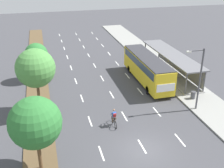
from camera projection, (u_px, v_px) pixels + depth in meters
ground_plane at (144, 150)px, 22.35m from camera, size 140.00×140.00×0.00m
median_strip at (37, 72)px, 38.00m from camera, size 2.60×52.00×0.12m
sidewalk_right at (154, 61)px, 42.08m from camera, size 4.50×52.00×0.15m
lane_divider_left at (73, 74)px, 37.34m from camera, size 0.14×46.89×0.01m
lane_divider_center at (98, 72)px, 38.15m from camera, size 0.14×46.89×0.01m
lane_divider_right at (122, 69)px, 38.97m from camera, size 0.14×46.89×0.01m
bus_shelter at (173, 61)px, 36.52m from camera, size 2.90×13.64×2.86m
bus at (147, 66)px, 34.17m from camera, size 2.54×11.29×3.37m
cyclist at (114, 118)px, 25.33m from camera, size 0.46×1.82×1.71m
median_tree_nearest at (35, 123)px, 18.51m from camera, size 3.70×3.70×5.84m
median_tree_second at (35, 68)px, 25.83m from camera, size 3.80×3.80×6.65m
median_tree_third at (36, 55)px, 34.00m from camera, size 2.90×2.90×4.82m
streetlight at (199, 75)px, 26.74m from camera, size 1.91×0.24×6.50m
trash_bin at (193, 95)px, 30.21m from camera, size 0.52×0.52×0.85m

